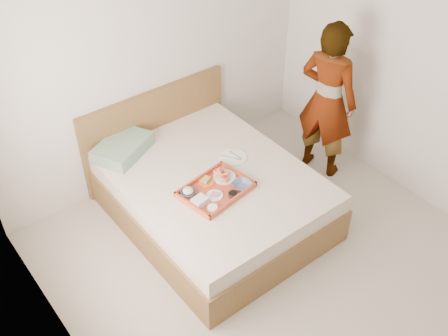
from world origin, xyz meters
name	(u,v)px	position (x,y,z in m)	size (l,w,h in m)	color
ground	(290,277)	(0.00, 0.00, 0.00)	(3.50, 4.00, 0.01)	#BAAD9D
wall_back	(154,55)	(0.00, 2.00, 1.30)	(3.50, 0.01, 2.60)	silver
wall_left	(79,280)	(-1.75, 0.00, 1.30)	(0.01, 4.00, 2.60)	silver
bed	(213,196)	(-0.07, 1.00, 0.27)	(1.65, 2.00, 0.53)	brown
headboard	(156,131)	(-0.07, 1.97, 0.47)	(1.65, 0.06, 0.95)	brown
pillow	(123,147)	(-0.55, 1.79, 0.60)	(0.55, 0.37, 0.13)	#86AD8B
tray	(216,189)	(-0.19, 0.80, 0.56)	(0.60, 0.44, 0.05)	#D05B2F
prawn_plate	(224,177)	(-0.02, 0.89, 0.55)	(0.21, 0.21, 0.01)	white
navy_bowl_big	(242,185)	(0.02, 0.69, 0.57)	(0.17, 0.17, 0.04)	#192548
sauce_dish	(233,195)	(-0.12, 0.65, 0.56)	(0.09, 0.09, 0.03)	black
meat_plate	(215,196)	(-0.24, 0.75, 0.55)	(0.15, 0.15, 0.01)	white
bread_plate	(206,182)	(-0.19, 0.94, 0.55)	(0.15, 0.15, 0.01)	orange
salad_bowl	(188,193)	(-0.41, 0.91, 0.57)	(0.13, 0.13, 0.04)	#192548
plastic_tub	(200,201)	(-0.40, 0.75, 0.57)	(0.13, 0.10, 0.05)	silver
cheese_round	(213,208)	(-0.36, 0.63, 0.56)	(0.09, 0.09, 0.03)	white
dinner_plate	(233,157)	(0.23, 1.08, 0.54)	(0.26, 0.26, 0.01)	white
person	(327,101)	(1.29, 0.92, 0.83)	(0.61, 0.40, 1.66)	#F0E3D0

